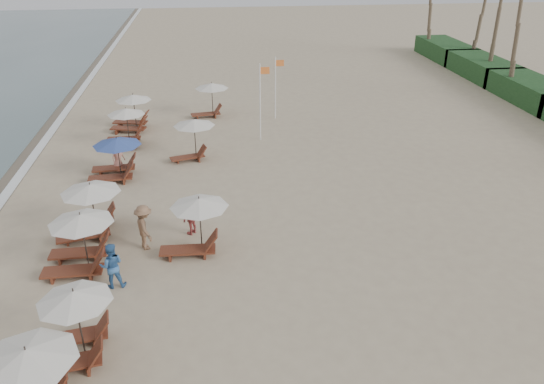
{
  "coord_description": "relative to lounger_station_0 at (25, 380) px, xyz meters",
  "views": [
    {
      "loc": [
        -1.59,
        -13.31,
        11.17
      ],
      "look_at": [
        1.0,
        6.78,
        1.3
      ],
      "focal_mm": 35.26,
      "sensor_mm": 36.0,
      "label": 1
    }
  ],
  "objects": [
    {
      "name": "lounger_station_5",
      "position": [
        0.09,
        19.4,
        -0.12
      ],
      "size": [
        2.51,
        2.13,
        2.24
      ],
      "color": "brown",
      "rests_on": "ground"
    },
    {
      "name": "beachgoer_far_a",
      "position": [
        4.0,
        8.77,
        -0.43
      ],
      "size": [
        0.89,
        0.93,
        1.55
      ],
      "primitive_type": "imported",
      "rotation": [
        0.0,
        0.0,
        3.98
      ],
      "color": "#B04846",
      "rests_on": "ground"
    },
    {
      "name": "inland_station_2",
      "position": [
        5.09,
        24.31,
        0.19
      ],
      "size": [
        2.68,
        2.24,
        2.22
      ],
      "color": "brown",
      "rests_on": "ground"
    },
    {
      "name": "lounger_station_1",
      "position": [
        0.67,
        2.05,
        -0.12
      ],
      "size": [
        2.55,
        2.11,
        2.31
      ],
      "color": "brown",
      "rests_on": "ground"
    },
    {
      "name": "flag_pole_far",
      "position": [
        9.44,
        23.36,
        1.07
      ],
      "size": [
        0.6,
        0.08,
        4.06
      ],
      "color": "silver",
      "rests_on": "ground"
    },
    {
      "name": "beachgoer_mid_a",
      "position": [
        1.3,
        5.45,
        -0.35
      ],
      "size": [
        0.87,
        0.71,
        1.7
      ],
      "primitive_type": "imported",
      "rotation": [
        0.0,
        0.0,
        3.22
      ],
      "color": "#33629A",
      "rests_on": "ground"
    },
    {
      "name": "flag_pole_near",
      "position": [
        8.0,
        19.36,
        1.32
      ],
      "size": [
        0.59,
        0.08,
        4.55
      ],
      "color": "silver",
      "rests_on": "ground"
    },
    {
      "name": "inland_station_1",
      "position": [
        3.98,
        16.82,
        0.24
      ],
      "size": [
        2.63,
        2.24,
        2.22
      ],
      "color": "brown",
      "rests_on": "ground"
    },
    {
      "name": "lounger_station_6",
      "position": [
        0.15,
        22.29,
        -0.18
      ],
      "size": [
        2.74,
        2.45,
        2.23
      ],
      "color": "brown",
      "rests_on": "ground"
    },
    {
      "name": "lounger_station_2",
      "position": [
        -0.08,
        6.76,
        -0.15
      ],
      "size": [
        2.75,
        2.32,
        2.23
      ],
      "color": "brown",
      "rests_on": "ground"
    },
    {
      "name": "foam_line",
      "position": [
        -4.8,
        12.79,
        -1.19
      ],
      "size": [
        0.5,
        140.0,
        0.02
      ],
      "primitive_type": "cube",
      "color": "white",
      "rests_on": "ground"
    },
    {
      "name": "beachgoer_far_b",
      "position": [
        0.18,
        15.78,
        -0.43
      ],
      "size": [
        0.86,
        0.89,
        1.54
      ],
      "primitive_type": "imported",
      "rotation": [
        0.0,
        0.0,
        0.85
      ],
      "color": "tan",
      "rests_on": "ground"
    },
    {
      "name": "lounger_station_3",
      "position": [
        -0.16,
        9.3,
        -0.11
      ],
      "size": [
        2.78,
        2.39,
        2.22
      ],
      "color": "brown",
      "rests_on": "ground"
    },
    {
      "name": "beachgoer_mid_b",
      "position": [
        2.21,
        7.87,
        -0.27
      ],
      "size": [
        1.09,
        1.37,
        1.85
      ],
      "primitive_type": "imported",
      "rotation": [
        0.0,
        0.0,
        1.96
      ],
      "color": "brown",
      "rests_on": "ground"
    },
    {
      "name": "lounger_station_0",
      "position": [
        0.0,
        0.0,
        0.0
      ],
      "size": [
        2.65,
        2.46,
        2.17
      ],
      "color": "brown",
      "rests_on": "ground"
    },
    {
      "name": "lounger_station_4",
      "position": [
        0.12,
        14.86,
        -0.17
      ],
      "size": [
        2.79,
        2.38,
        2.1
      ],
      "color": "brown",
      "rests_on": "ground"
    },
    {
      "name": "ground",
      "position": [
        6.4,
        2.79,
        -1.2
      ],
      "size": [
        160.0,
        160.0,
        0.0
      ],
      "primitive_type": "plane",
      "color": "tan",
      "rests_on": "ground"
    },
    {
      "name": "inland_station_0",
      "position": [
        4.12,
        7.28,
        0.1
      ],
      "size": [
        2.81,
        2.24,
        2.22
      ],
      "color": "brown",
      "rests_on": "ground"
    }
  ]
}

